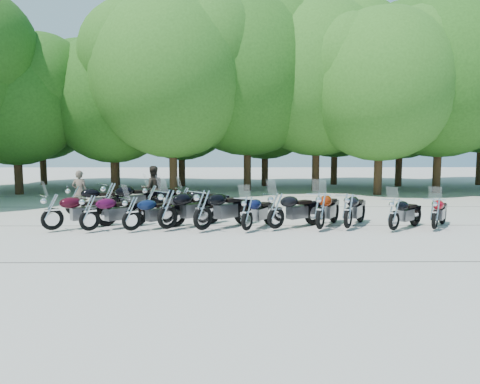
{
  "coord_description": "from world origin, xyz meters",
  "views": [
    {
      "loc": [
        -0.12,
        -12.21,
        2.49
      ],
      "look_at": [
        0.0,
        1.5,
        1.1
      ],
      "focal_mm": 32.0,
      "sensor_mm": 36.0,
      "label": 1
    }
  ],
  "objects_px": {
    "motorcycle_12": "(110,198)",
    "motorcycle_6": "(276,210)",
    "motorcycle_0": "(52,211)",
    "motorcycle_4": "(203,209)",
    "motorcycle_14": "(184,200)",
    "rider_1": "(153,189)",
    "rider_0": "(80,192)",
    "motorcycle_7": "(320,210)",
    "motorcycle_10": "(435,212)",
    "motorcycle_9": "(394,213)",
    "motorcycle_1": "(89,212)",
    "motorcycle_3": "(167,208)",
    "motorcycle_2": "(131,212)",
    "motorcycle_8": "(348,210)",
    "motorcycle_13": "(151,199)",
    "motorcycle_11": "(75,199)",
    "motorcycle_5": "(247,212)"
  },
  "relations": [
    {
      "from": "motorcycle_5",
      "to": "motorcycle_4",
      "type": "bearing_deg",
      "value": 28.31
    },
    {
      "from": "motorcycle_1",
      "to": "motorcycle_10",
      "type": "distance_m",
      "value": 10.37
    },
    {
      "from": "motorcycle_2",
      "to": "motorcycle_8",
      "type": "height_order",
      "value": "motorcycle_8"
    },
    {
      "from": "motorcycle_8",
      "to": "motorcycle_12",
      "type": "distance_m",
      "value": 8.31
    },
    {
      "from": "motorcycle_0",
      "to": "motorcycle_12",
      "type": "relative_size",
      "value": 0.9
    },
    {
      "from": "motorcycle_8",
      "to": "motorcycle_13",
      "type": "xyz_separation_m",
      "value": [
        -6.48,
        2.44,
        0.03
      ]
    },
    {
      "from": "motorcycle_6",
      "to": "motorcycle_0",
      "type": "bearing_deg",
      "value": 53.63
    },
    {
      "from": "motorcycle_4",
      "to": "motorcycle_9",
      "type": "xyz_separation_m",
      "value": [
        5.71,
        -0.01,
        -0.14
      ]
    },
    {
      "from": "motorcycle_0",
      "to": "motorcycle_11",
      "type": "relative_size",
      "value": 0.99
    },
    {
      "from": "motorcycle_5",
      "to": "motorcycle_12",
      "type": "relative_size",
      "value": 0.84
    },
    {
      "from": "motorcycle_4",
      "to": "motorcycle_14",
      "type": "distance_m",
      "value": 3.04
    },
    {
      "from": "motorcycle_5",
      "to": "motorcycle_7",
      "type": "xyz_separation_m",
      "value": [
        2.22,
        0.16,
        0.06
      ]
    },
    {
      "from": "motorcycle_12",
      "to": "rider_0",
      "type": "height_order",
      "value": "rider_0"
    },
    {
      "from": "rider_1",
      "to": "motorcycle_7",
      "type": "bearing_deg",
      "value": 123.06
    },
    {
      "from": "motorcycle_3",
      "to": "motorcycle_7",
      "type": "distance_m",
      "value": 4.61
    },
    {
      "from": "motorcycle_6",
      "to": "motorcycle_8",
      "type": "relative_size",
      "value": 1.03
    },
    {
      "from": "motorcycle_11",
      "to": "motorcycle_9",
      "type": "bearing_deg",
      "value": -129.11
    },
    {
      "from": "motorcycle_7",
      "to": "motorcycle_8",
      "type": "relative_size",
      "value": 1.05
    },
    {
      "from": "motorcycle_0",
      "to": "motorcycle_4",
      "type": "distance_m",
      "value": 4.5
    },
    {
      "from": "motorcycle_2",
      "to": "motorcycle_10",
      "type": "bearing_deg",
      "value": -128.99
    },
    {
      "from": "motorcycle_1",
      "to": "rider_1",
      "type": "distance_m",
      "value": 4.46
    },
    {
      "from": "motorcycle_12",
      "to": "rider_1",
      "type": "bearing_deg",
      "value": -80.72
    },
    {
      "from": "motorcycle_7",
      "to": "motorcycle_6",
      "type": "bearing_deg",
      "value": 23.22
    },
    {
      "from": "motorcycle_5",
      "to": "motorcycle_6",
      "type": "relative_size",
      "value": 0.92
    },
    {
      "from": "motorcycle_3",
      "to": "rider_0",
      "type": "distance_m",
      "value": 5.38
    },
    {
      "from": "motorcycle_4",
      "to": "motorcycle_3",
      "type": "bearing_deg",
      "value": 32.19
    },
    {
      "from": "motorcycle_3",
      "to": "motorcycle_11",
      "type": "distance_m",
      "value": 4.69
    },
    {
      "from": "motorcycle_5",
      "to": "motorcycle_6",
      "type": "distance_m",
      "value": 0.92
    },
    {
      "from": "motorcycle_1",
      "to": "motorcycle_7",
      "type": "xyz_separation_m",
      "value": [
        6.89,
        0.17,
        0.03
      ]
    },
    {
      "from": "motorcycle_12",
      "to": "motorcycle_6",
      "type": "bearing_deg",
      "value": -156.71
    },
    {
      "from": "motorcycle_2",
      "to": "motorcycle_4",
      "type": "height_order",
      "value": "motorcycle_4"
    },
    {
      "from": "motorcycle_2",
      "to": "motorcycle_14",
      "type": "relative_size",
      "value": 0.98
    },
    {
      "from": "motorcycle_9",
      "to": "rider_0",
      "type": "bearing_deg",
      "value": 26.74
    },
    {
      "from": "motorcycle_9",
      "to": "motorcycle_12",
      "type": "bearing_deg",
      "value": 30.26
    },
    {
      "from": "rider_1",
      "to": "motorcycle_11",
      "type": "bearing_deg",
      "value": 6.51
    },
    {
      "from": "motorcycle_8",
      "to": "motorcycle_9",
      "type": "height_order",
      "value": "motorcycle_8"
    },
    {
      "from": "rider_1",
      "to": "motorcycle_10",
      "type": "bearing_deg",
      "value": 134.55
    },
    {
      "from": "motorcycle_10",
      "to": "motorcycle_12",
      "type": "distance_m",
      "value": 10.86
    },
    {
      "from": "rider_1",
      "to": "motorcycle_13",
      "type": "bearing_deg",
      "value": 77.4
    },
    {
      "from": "motorcycle_2",
      "to": "motorcycle_13",
      "type": "relative_size",
      "value": 0.9
    },
    {
      "from": "motorcycle_1",
      "to": "motorcycle_5",
      "type": "relative_size",
      "value": 1.05
    },
    {
      "from": "motorcycle_7",
      "to": "rider_0",
      "type": "bearing_deg",
      "value": 3.36
    },
    {
      "from": "motorcycle_6",
      "to": "motorcycle_12",
      "type": "relative_size",
      "value": 0.91
    },
    {
      "from": "motorcycle_5",
      "to": "motorcycle_13",
      "type": "bearing_deg",
      "value": -9.5
    },
    {
      "from": "motorcycle_1",
      "to": "motorcycle_5",
      "type": "bearing_deg",
      "value": -133.97
    },
    {
      "from": "motorcycle_9",
      "to": "motorcycle_12",
      "type": "height_order",
      "value": "motorcycle_12"
    },
    {
      "from": "motorcycle_3",
      "to": "motorcycle_9",
      "type": "bearing_deg",
      "value": -138.21
    },
    {
      "from": "motorcycle_2",
      "to": "motorcycle_12",
      "type": "xyz_separation_m",
      "value": [
        -1.43,
        2.69,
        0.11
      ]
    },
    {
      "from": "motorcycle_3",
      "to": "rider_0",
      "type": "relative_size",
      "value": 1.51
    },
    {
      "from": "motorcycle_9",
      "to": "motorcycle_14",
      "type": "bearing_deg",
      "value": 22.82
    }
  ]
}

